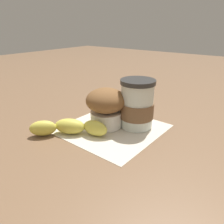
{
  "coord_description": "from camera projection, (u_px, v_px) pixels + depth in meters",
  "views": [
    {
      "loc": [
        0.38,
        0.29,
        0.24
      ],
      "look_at": [
        0.0,
        0.0,
        0.04
      ],
      "focal_mm": 35.0,
      "sensor_mm": 36.0,
      "label": 1
    }
  ],
  "objects": [
    {
      "name": "ground_plane",
      "position": [
        112.0,
        128.0,
        0.53
      ],
      "size": [
        3.0,
        3.0,
        0.0
      ],
      "primitive_type": "plane",
      "color": "brown"
    },
    {
      "name": "paper_napkin",
      "position": [
        112.0,
        128.0,
        0.53
      ],
      "size": [
        0.23,
        0.23,
        0.0
      ],
      "primitive_type": "cube",
      "rotation": [
        0.0,
        0.0,
        -0.02
      ],
      "color": "beige",
      "rests_on": "ground_plane"
    },
    {
      "name": "coffee_cup",
      "position": [
        137.0,
        105.0,
        0.52
      ],
      "size": [
        0.08,
        0.08,
        0.12
      ],
      "color": "silver",
      "rests_on": "paper_napkin"
    },
    {
      "name": "muffin",
      "position": [
        106.0,
        106.0,
        0.52
      ],
      "size": [
        0.1,
        0.1,
        0.1
      ],
      "color": "white",
      "rests_on": "paper_napkin"
    },
    {
      "name": "banana",
      "position": [
        69.0,
        127.0,
        0.5
      ],
      "size": [
        0.12,
        0.16,
        0.04
      ],
      "color": "#D6CC4C",
      "rests_on": "paper_napkin"
    },
    {
      "name": "sugar_packet",
      "position": [
        118.0,
        103.0,
        0.69
      ],
      "size": [
        0.06,
        0.05,
        0.01
      ],
      "primitive_type": "cube",
      "rotation": [
        0.0,
        0.0,
        0.3
      ],
      "color": "white",
      "rests_on": "ground_plane"
    }
  ]
}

